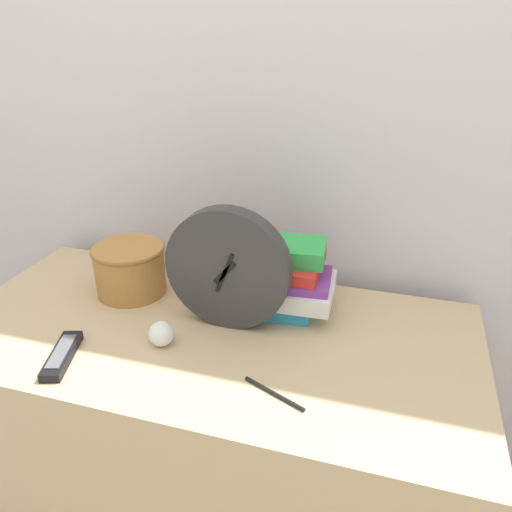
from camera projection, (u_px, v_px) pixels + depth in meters
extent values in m
cube|color=silver|center=(254.00, 100.00, 1.30)|extent=(6.00, 0.04, 2.40)
cube|color=tan|center=(214.00, 444.00, 1.34)|extent=(1.25, 0.61, 0.73)
cylinder|color=#333333|center=(228.00, 269.00, 1.14)|extent=(0.30, 0.05, 0.30)
cylinder|color=white|center=(226.00, 271.00, 1.13)|extent=(0.26, 0.01, 0.26)
cube|color=black|center=(225.00, 273.00, 1.12)|extent=(0.06, 0.01, 0.06)
cube|color=black|center=(225.00, 273.00, 1.12)|extent=(0.05, 0.01, 0.10)
cylinder|color=black|center=(225.00, 273.00, 1.12)|extent=(0.01, 0.01, 0.01)
cube|color=#2D9ED1|center=(276.00, 302.00, 1.25)|extent=(0.19, 0.14, 0.04)
cube|color=white|center=(288.00, 288.00, 1.23)|extent=(0.23, 0.18, 0.04)
cube|color=#7A3899|center=(285.00, 278.00, 1.21)|extent=(0.23, 0.15, 0.02)
cube|color=red|center=(278.00, 262.00, 1.23)|extent=(0.22, 0.18, 0.03)
cube|color=green|center=(289.00, 251.00, 1.21)|extent=(0.19, 0.14, 0.04)
cylinder|color=#B27A3D|center=(130.00, 270.00, 1.32)|extent=(0.18, 0.18, 0.13)
torus|color=olive|center=(128.00, 249.00, 1.29)|extent=(0.19, 0.19, 0.01)
cube|color=black|center=(62.00, 355.00, 1.07)|extent=(0.09, 0.16, 0.02)
cube|color=#59595E|center=(61.00, 351.00, 1.07)|extent=(0.06, 0.12, 0.00)
sphere|color=white|center=(161.00, 334.00, 1.11)|extent=(0.06, 0.06, 0.06)
cylinder|color=black|center=(274.00, 393.00, 0.97)|extent=(0.14, 0.06, 0.01)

